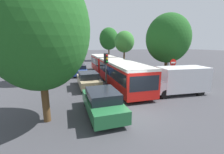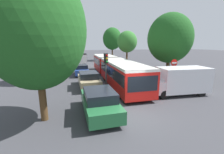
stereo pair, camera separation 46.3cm
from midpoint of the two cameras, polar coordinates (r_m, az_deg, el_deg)
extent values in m
plane|color=#3D3D42|center=(9.75, 9.34, -13.30)|extent=(200.00, 200.00, 0.00)
cube|color=red|center=(14.81, 4.72, 1.08)|extent=(3.07, 9.61, 2.05)
cube|color=black|center=(14.75, 4.75, 2.48)|extent=(3.07, 9.23, 0.90)
cube|color=silver|center=(14.64, 4.80, 5.39)|extent=(3.07, 9.61, 0.20)
cube|color=red|center=(23.40, -2.28, 5.29)|extent=(2.90, 6.62, 2.05)
cube|color=black|center=(23.36, -2.28, 6.19)|extent=(2.91, 6.36, 0.90)
cube|color=silver|center=(23.29, -2.30, 8.04)|extent=(2.90, 6.62, 0.20)
cylinder|color=black|center=(19.78, -0.09, 3.99)|extent=(1.94, 1.10, 1.88)
cube|color=black|center=(10.52, 12.87, -2.54)|extent=(2.24, 0.22, 1.10)
cylinder|color=black|center=(12.71, 13.63, -4.89)|extent=(0.35, 1.01, 1.00)
cylinder|color=black|center=(11.90, 4.39, -5.75)|extent=(0.35, 1.01, 1.00)
cylinder|color=black|center=(18.13, 4.85, 0.60)|extent=(0.35, 1.01, 1.00)
cylinder|color=black|center=(17.57, -1.77, 0.26)|extent=(0.35, 1.01, 1.00)
cylinder|color=black|center=(23.75, 0.27, 3.46)|extent=(0.35, 1.01, 1.00)
cylinder|color=black|center=(23.33, -4.84, 3.25)|extent=(0.35, 1.01, 1.00)
cube|color=silver|center=(33.97, -13.32, 7.16)|extent=(3.39, 11.64, 2.00)
cube|color=black|center=(33.94, -13.35, 7.76)|extent=(3.36, 11.07, 0.84)
cube|color=black|center=(33.89, -13.41, 9.01)|extent=(3.39, 11.64, 0.20)
cylinder|color=black|center=(37.66, -15.70, 6.33)|extent=(0.37, 1.02, 1.00)
cylinder|color=black|center=(37.93, -12.47, 6.54)|extent=(0.37, 1.02, 1.00)
cylinder|color=black|center=(30.51, -14.31, 5.08)|extent=(0.37, 1.02, 1.00)
cylinder|color=black|center=(30.84, -10.36, 5.34)|extent=(0.37, 1.02, 1.00)
cube|color=#236638|center=(9.30, -3.35, -10.20)|extent=(1.95, 4.45, 0.71)
cube|color=black|center=(8.98, -3.26, -6.74)|extent=(1.76, 2.34, 0.55)
cylinder|color=black|center=(10.59, -9.23, -9.18)|extent=(0.24, 0.68, 0.67)
cylinder|color=black|center=(10.85, -0.89, -8.45)|extent=(0.24, 0.68, 0.67)
cylinder|color=black|center=(8.05, -6.73, -16.41)|extent=(0.24, 0.68, 0.67)
cylinder|color=black|center=(8.39, 4.29, -15.06)|extent=(0.24, 0.68, 0.67)
cube|color=tan|center=(15.03, -7.97, -1.46)|extent=(1.95, 4.44, 0.71)
cube|color=black|center=(14.79, -7.99, 0.82)|extent=(1.76, 2.34, 0.55)
cylinder|color=black|center=(16.38, -11.35, -1.48)|extent=(0.24, 0.68, 0.67)
cylinder|color=black|center=(16.56, -5.95, -1.14)|extent=(0.24, 0.68, 0.67)
cylinder|color=black|center=(13.67, -10.37, -4.23)|extent=(0.24, 0.68, 0.67)
cylinder|color=black|center=(13.89, -3.91, -3.78)|extent=(0.24, 0.68, 0.67)
cube|color=#284799|center=(21.15, -11.06, 2.39)|extent=(1.86, 4.22, 0.68)
cube|color=black|center=(20.96, -11.10, 3.95)|extent=(1.68, 2.23, 0.52)
cylinder|color=black|center=(22.47, -13.23, 2.15)|extent=(0.23, 0.64, 0.64)
cylinder|color=black|center=(22.58, -9.45, 2.36)|extent=(0.23, 0.64, 0.64)
cylinder|color=black|center=(19.84, -12.83, 0.83)|extent=(0.23, 0.64, 0.64)
cylinder|color=black|center=(19.97, -8.56, 1.07)|extent=(0.23, 0.64, 0.64)
cube|color=silver|center=(14.02, 26.24, -0.79)|extent=(4.30, 2.44, 2.00)
cube|color=silver|center=(12.81, 17.02, -3.36)|extent=(1.10, 1.99, 1.00)
cylinder|color=black|center=(12.44, 20.31, -6.38)|extent=(0.74, 0.32, 0.72)
cylinder|color=black|center=(13.83, 16.77, -4.25)|extent=(0.74, 0.32, 0.72)
cylinder|color=black|center=(14.38, 31.72, -4.99)|extent=(0.74, 0.32, 0.72)
cylinder|color=black|center=(15.60, 27.62, -3.29)|extent=(0.74, 0.32, 0.72)
cylinder|color=#56595E|center=(13.71, -1.32, 1.91)|extent=(0.12, 0.12, 3.40)
cube|color=black|center=(13.54, -1.34, 7.11)|extent=(0.37, 0.31, 0.90)
sphere|color=red|center=(13.39, -1.03, 8.26)|extent=(0.18, 0.18, 0.18)
sphere|color=#EAAD14|center=(13.41, -1.03, 7.06)|extent=(0.18, 0.18, 0.18)
sphere|color=green|center=(13.44, -1.02, 5.87)|extent=(0.18, 0.18, 0.18)
cylinder|color=#56595E|center=(15.65, 23.01, 0.36)|extent=(0.08, 0.08, 2.40)
cylinder|color=red|center=(15.45, 23.41, 4.97)|extent=(0.70, 0.03, 0.70)
cube|color=white|center=(15.44, 23.45, 4.96)|extent=(0.50, 0.04, 0.14)
cylinder|color=#56595E|center=(18.19, 21.79, 3.95)|extent=(0.10, 0.10, 3.60)
cube|color=#197A38|center=(18.05, 22.17, 8.66)|extent=(0.25, 1.40, 0.28)
cube|color=#197A38|center=(18.07, 22.08, 7.59)|extent=(0.25, 1.40, 0.28)
cylinder|color=#51381E|center=(9.05, -23.57, -7.29)|extent=(0.38, 0.38, 2.63)
ellipsoid|color=#1E561E|center=(8.61, -25.74, 16.27)|extent=(5.06, 5.06, 6.22)
cylinder|color=#51381E|center=(18.48, -19.56, 3.22)|extent=(0.29, 0.29, 2.95)
ellipsoid|color=#33752D|center=(18.28, -20.30, 13.16)|extent=(4.27, 4.27, 4.59)
cylinder|color=#51381E|center=(28.35, -18.90, 6.43)|extent=(0.32, 0.32, 3.13)
ellipsoid|color=#3D7F38|center=(28.23, -19.33, 12.41)|extent=(4.09, 4.09, 3.71)
cylinder|color=#51381E|center=(38.45, -18.47, 7.98)|extent=(0.35, 0.35, 3.27)
ellipsoid|color=#1E561E|center=(38.37, -18.79, 12.59)|extent=(4.18, 4.18, 3.91)
cylinder|color=#51381E|center=(19.00, 20.97, 3.05)|extent=(0.35, 0.35, 2.75)
ellipsoid|color=#1E561E|center=(18.80, 21.81, 13.52)|extent=(4.97, 4.97, 5.57)
cylinder|color=#51381E|center=(28.81, 6.12, 7.12)|extent=(0.31, 0.31, 3.14)
ellipsoid|color=#33752D|center=(28.69, 6.26, 13.20)|extent=(3.67, 3.67, 3.96)
ellipsoid|color=#286623|center=(29.11, 6.47, 12.02)|extent=(2.20, 2.20, 2.18)
cylinder|color=#51381E|center=(39.64, 0.44, 8.84)|extent=(0.34, 0.34, 3.44)
ellipsoid|color=#1E561E|center=(39.58, 0.45, 14.37)|extent=(4.81, 4.81, 5.61)
camera|label=1|loc=(0.23, -89.05, 0.21)|focal=24.00mm
camera|label=2|loc=(0.23, 90.95, -0.21)|focal=24.00mm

